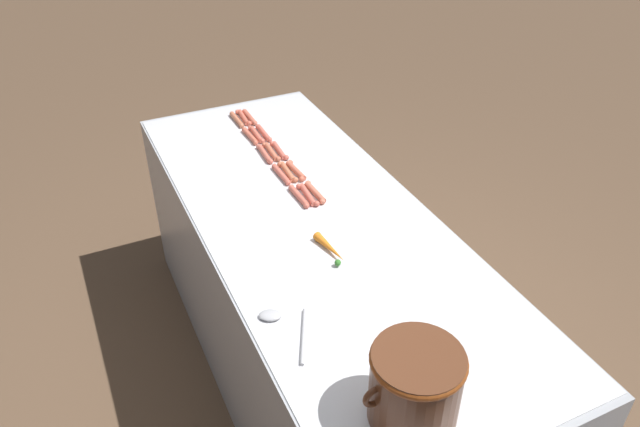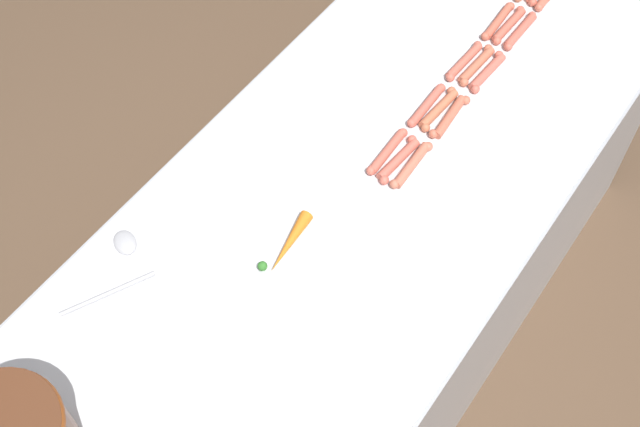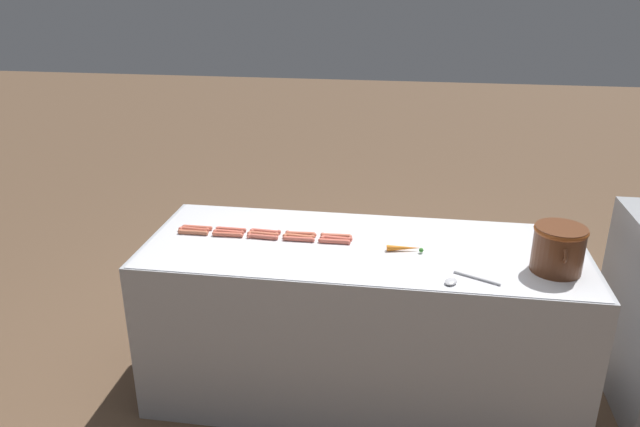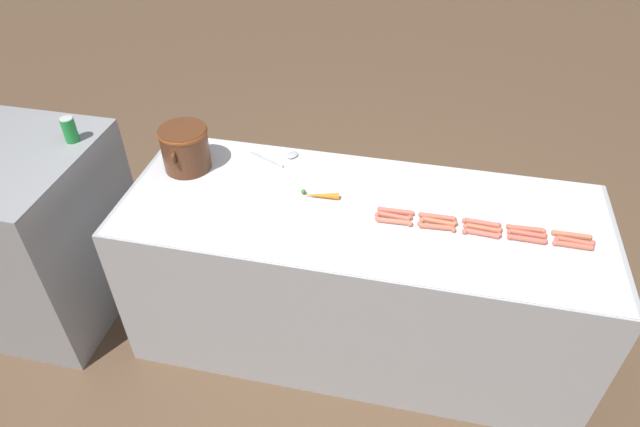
{
  "view_description": "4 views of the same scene",
  "coord_description": "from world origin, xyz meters",
  "views": [
    {
      "loc": [
        0.78,
        1.7,
        2.2
      ],
      "look_at": [
        0.01,
        0.07,
        0.95
      ],
      "focal_mm": 34.35,
      "sensor_mm": 36.0,
      "label": 1
    },
    {
      "loc": [
        -0.6,
        0.98,
        2.48
      ],
      "look_at": [
        0.02,
        0.1,
        0.89
      ],
      "focal_mm": 46.65,
      "sensor_mm": 36.0,
      "label": 2
    },
    {
      "loc": [
        2.8,
        0.2,
        2.18
      ],
      "look_at": [
        -0.13,
        -0.24,
        0.98
      ],
      "focal_mm": 34.24,
      "sensor_mm": 36.0,
      "label": 3
    },
    {
      "loc": [
        -1.93,
        -0.22,
        2.47
      ],
      "look_at": [
        -0.1,
        0.18,
        0.9
      ],
      "focal_mm": 31.02,
      "sensor_mm": 36.0,
      "label": 4
    }
  ],
  "objects": [
    {
      "name": "hot_dog_10",
      "position": [
        -0.0,
        -0.9,
        0.89
      ],
      "size": [
        0.03,
        0.17,
        0.02
      ],
      "color": "#CB704F",
      "rests_on": "griddle_counter"
    },
    {
      "name": "hot_dog_13",
      "position": [
        0.0,
        -0.33,
        0.89
      ],
      "size": [
        0.03,
        0.17,
        0.02
      ],
      "color": "#D46452",
      "rests_on": "griddle_counter"
    },
    {
      "name": "hot_dog_11",
      "position": [
        -0.0,
        -0.71,
        0.89
      ],
      "size": [
        0.03,
        0.17,
        0.02
      ],
      "color": "#D4654D",
      "rests_on": "griddle_counter"
    },
    {
      "name": "carrot",
      "position": [
        0.04,
        0.21,
        0.89
      ],
      "size": [
        0.06,
        0.18,
        0.03
      ],
      "color": "orange",
      "rests_on": "griddle_counter"
    },
    {
      "name": "hot_dog_2",
      "position": [
        -0.07,
        -0.53,
        0.89
      ],
      "size": [
        0.03,
        0.17,
        0.02
      ],
      "color": "#D86554",
      "rests_on": "griddle_counter"
    },
    {
      "name": "hot_dog_7",
      "position": [
        -0.03,
        -0.53,
        0.89
      ],
      "size": [
        0.03,
        0.17,
        0.02
      ],
      "color": "#CD6B4E",
      "rests_on": "griddle_counter"
    },
    {
      "name": "hot_dog_1",
      "position": [
        -0.07,
        -0.71,
        0.89
      ],
      "size": [
        0.03,
        0.17,
        0.02
      ],
      "color": "#D66351",
      "rests_on": "griddle_counter"
    },
    {
      "name": "bean_pot",
      "position": [
        0.14,
        0.9,
        1.0
      ],
      "size": [
        0.3,
        0.24,
        0.22
      ],
      "color": "#562D19",
      "rests_on": "griddle_counter"
    },
    {
      "name": "hot_dog_3",
      "position": [
        -0.07,
        -0.33,
        0.89
      ],
      "size": [
        0.03,
        0.17,
        0.02
      ],
      "color": "#D1674E",
      "rests_on": "griddle_counter"
    },
    {
      "name": "hot_dog_8",
      "position": [
        -0.03,
        -0.34,
        0.89
      ],
      "size": [
        0.03,
        0.17,
        0.02
      ],
      "color": "#CD6F4C",
      "rests_on": "griddle_counter"
    },
    {
      "name": "hot_dog_12",
      "position": [
        0.0,
        -0.52,
        0.89
      ],
      "size": [
        0.03,
        0.17,
        0.02
      ],
      "color": "#D36653",
      "rests_on": "griddle_counter"
    },
    {
      "name": "hot_dog_9",
      "position": [
        -0.04,
        -0.14,
        0.89
      ],
      "size": [
        0.04,
        0.17,
        0.02
      ],
      "color": "#D56452",
      "rests_on": "griddle_counter"
    },
    {
      "name": "hot_dog_0",
      "position": [
        -0.07,
        -0.9,
        0.89
      ],
      "size": [
        0.03,
        0.17,
        0.02
      ],
      "color": "#CF6750",
      "rests_on": "griddle_counter"
    },
    {
      "name": "hot_dog_5",
      "position": [
        -0.04,
        -0.91,
        0.89
      ],
      "size": [
        0.03,
        0.17,
        0.02
      ],
      "color": "#D4634E",
      "rests_on": "griddle_counter"
    },
    {
      "name": "serving_spoon",
      "position": [
        0.32,
        0.46,
        0.88
      ],
      "size": [
        0.15,
        0.26,
        0.02
      ],
      "color": "#B7B7BC",
      "rests_on": "griddle_counter"
    },
    {
      "name": "griddle_counter",
      "position": [
        0.0,
        0.0,
        0.44
      ],
      "size": [
        0.85,
        2.22,
        0.88
      ],
      "color": "#ADAFB5",
      "rests_on": "ground_plane"
    },
    {
      "name": "ground_plane",
      "position": [
        0.0,
        0.0,
        0.0
      ],
      "size": [
        20.0,
        20.0,
        0.0
      ],
      "primitive_type": "plane",
      "color": "brown"
    },
    {
      "name": "hot_dog_14",
      "position": [
        0.0,
        -0.15,
        0.89
      ],
      "size": [
        0.03,
        0.17,
        0.02
      ],
      "color": "#D56451",
      "rests_on": "griddle_counter"
    },
    {
      "name": "hot_dog_4",
      "position": [
        -0.07,
        -0.15,
        0.89
      ],
      "size": [
        0.03,
        0.17,
        0.02
      ],
      "color": "#D16F55",
      "rests_on": "griddle_counter"
    },
    {
      "name": "hot_dog_6",
      "position": [
        -0.03,
        -0.71,
        0.89
      ],
      "size": [
        0.03,
        0.17,
        0.02
      ],
      "color": "#D36551",
      "rests_on": "griddle_counter"
    }
  ]
}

